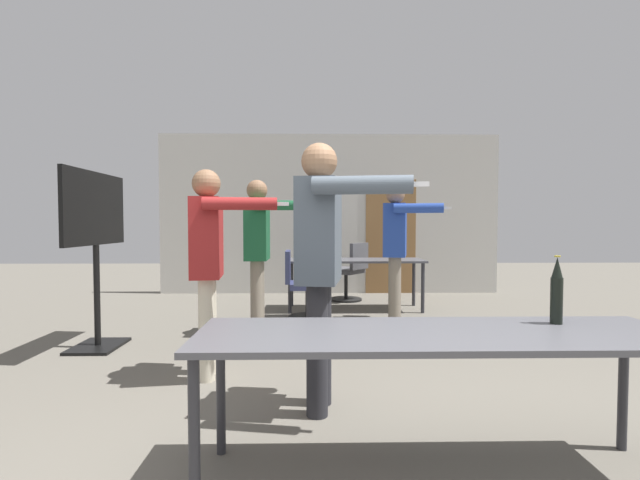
% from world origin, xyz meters
% --- Properties ---
extents(back_wall, '(6.09, 0.12, 2.86)m').
position_xyz_m(back_wall, '(0.03, 6.23, 1.42)').
color(back_wall, beige).
rests_on(back_wall, ground_plane).
extents(conference_table_near, '(2.35, 0.65, 0.74)m').
position_xyz_m(conference_table_near, '(0.30, 0.54, 0.67)').
color(conference_table_near, '#4C4C51').
rests_on(conference_table_near, ground_plane).
extents(conference_table_far, '(1.99, 0.66, 0.74)m').
position_xyz_m(conference_table_far, '(0.30, 4.71, 0.66)').
color(conference_table_far, '#4C4C51').
rests_on(conference_table_far, ground_plane).
extents(tv_screen, '(0.44, 1.18, 1.77)m').
position_xyz_m(tv_screen, '(-2.50, 2.83, 1.14)').
color(tv_screen, black).
rests_on(tv_screen, ground_plane).
extents(person_near_casual, '(0.79, 0.77, 1.79)m').
position_xyz_m(person_near_casual, '(-0.26, 1.35, 1.08)').
color(person_near_casual, '#28282D').
rests_on(person_near_casual, ground_plane).
extents(person_far_watching, '(0.79, 0.65, 1.75)m').
position_xyz_m(person_far_watching, '(-0.92, 3.34, 1.06)').
color(person_far_watching, slate).
rests_on(person_far_watching, ground_plane).
extents(person_left_plaid, '(0.76, 0.83, 1.74)m').
position_xyz_m(person_left_plaid, '(0.75, 3.89, 1.04)').
color(person_left_plaid, slate).
rests_on(person_left_plaid, ground_plane).
extents(person_center_tall, '(0.81, 0.60, 1.70)m').
position_xyz_m(person_center_tall, '(-1.16, 1.98, 1.03)').
color(person_center_tall, beige).
rests_on(person_center_tall, ground_plane).
extents(office_chair_mid_tucked, '(0.69, 0.68, 0.95)m').
position_xyz_m(office_chair_mid_tucked, '(0.29, 5.41, 0.45)').
color(office_chair_mid_tucked, black).
rests_on(office_chair_mid_tucked, ground_plane).
extents(office_chair_side_rolled, '(0.56, 0.52, 0.90)m').
position_xyz_m(office_chair_side_rolled, '(-0.45, 4.13, 0.41)').
color(office_chair_side_rolled, black).
rests_on(office_chair_side_rolled, ground_plane).
extents(beer_bottle, '(0.06, 0.06, 0.36)m').
position_xyz_m(beer_bottle, '(0.96, 0.70, 0.90)').
color(beer_bottle, black).
rests_on(beer_bottle, conference_table_near).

